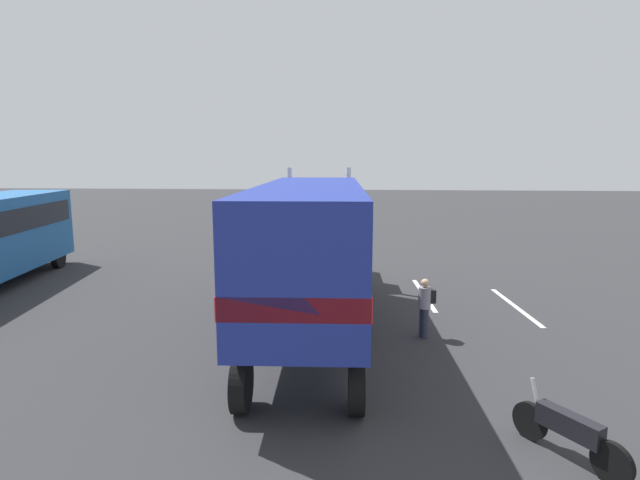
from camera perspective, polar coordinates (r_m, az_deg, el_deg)
ground_plane at (r=21.08m, az=1.14°, el=-4.21°), size 120.00×120.00×0.00m
lane_stripe_near at (r=18.88m, az=11.44°, el=-5.95°), size 4.40×0.39×0.01m
lane_stripe_mid at (r=18.25m, az=20.84°, el=-6.89°), size 4.40×0.49×0.01m
semi_truck at (r=14.78m, az=-0.84°, el=0.06°), size 14.26×3.44×4.50m
person_bystander at (r=14.31m, az=11.58°, el=-7.12°), size 0.39×0.48×1.63m
motorcycle at (r=9.70m, az=25.80°, el=-18.57°), size 1.80×1.27×1.12m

